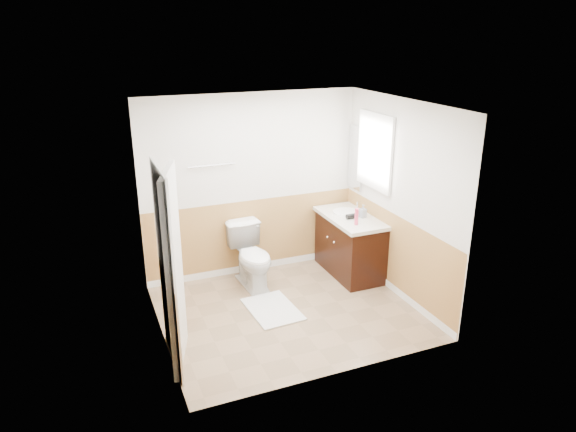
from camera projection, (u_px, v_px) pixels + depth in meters
name	position (u px, v px, depth m)	size (l,w,h in m)	color
floor	(288.00, 312.00, 6.38)	(3.00, 3.00, 0.00)	#8C7051
ceiling	(288.00, 105.00, 5.53)	(3.00, 3.00, 0.00)	white
wall_back	(252.00, 186.00, 7.09)	(3.00, 3.00, 0.00)	silver
wall_front	(342.00, 260.00, 4.83)	(3.00, 3.00, 0.00)	silver
wall_left	(155.00, 234.00, 5.42)	(3.00, 3.00, 0.00)	silver
wall_right	(400.00, 200.00, 6.50)	(3.00, 3.00, 0.00)	silver
wainscot_back	(253.00, 237.00, 7.33)	(3.00, 3.00, 0.00)	tan
wainscot_front	(339.00, 329.00, 5.09)	(3.00, 3.00, 0.00)	tan
wainscot_left	(162.00, 298.00, 5.68)	(2.60, 2.60, 0.00)	tan
wainscot_right	(395.00, 255.00, 6.75)	(2.60, 2.60, 0.00)	tan
toilet	(252.00, 256.00, 6.94)	(0.46, 0.81, 0.82)	white
bath_mat	(272.00, 309.00, 6.42)	(0.55, 0.80, 0.02)	silver
vanity_cabinet	(350.00, 246.00, 7.28)	(0.55, 1.10, 0.80)	black
vanity_knob_left	(334.00, 242.00, 7.03)	(0.03, 0.03, 0.03)	silver
vanity_knob_right	(328.00, 237.00, 7.21)	(0.03, 0.03, 0.03)	silver
countertop	(350.00, 218.00, 7.13)	(0.60, 1.15, 0.05)	beige
sink_basin	(346.00, 212.00, 7.25)	(0.36, 0.36, 0.02)	white
faucet	(357.00, 206.00, 7.30)	(0.02, 0.02, 0.14)	silver
lotion_bottle	(356.00, 217.00, 6.78)	(0.05, 0.05, 0.22)	#EA3C60
soap_dispenser	(363.00, 211.00, 7.05)	(0.08, 0.08, 0.18)	#9097A2
hair_dryer_body	(351.00, 216.00, 7.02)	(0.07, 0.07, 0.14)	black
hair_dryer_handle	(349.00, 219.00, 7.02)	(0.03, 0.03, 0.07)	black
mirror_panel	(355.00, 158.00, 7.34)	(0.02, 0.35, 0.90)	silver
window_frame	(375.00, 151.00, 6.83)	(0.04, 0.80, 1.00)	white
window_glass	(376.00, 151.00, 6.83)	(0.01, 0.70, 0.90)	white
door	(174.00, 270.00, 5.14)	(0.05, 0.80, 2.04)	white
door_frame	(167.00, 271.00, 5.11)	(0.02, 0.92, 2.10)	white
door_knob	(175.00, 263.00, 5.48)	(0.06, 0.06, 0.06)	silver
towel_bar	(212.00, 165.00, 6.73)	(0.02, 0.02, 0.62)	silver
tp_holder_bar	(247.00, 226.00, 7.18)	(0.02, 0.02, 0.14)	silver
tp_roll	(247.00, 226.00, 7.18)	(0.11, 0.11, 0.10)	white
tp_sheet	(248.00, 234.00, 7.21)	(0.10, 0.01, 0.16)	white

